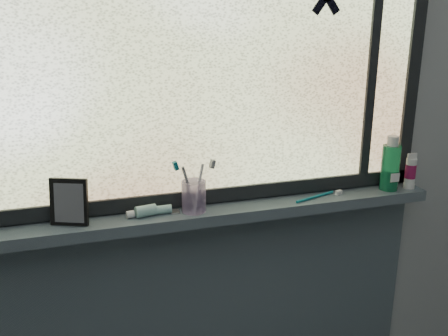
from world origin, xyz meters
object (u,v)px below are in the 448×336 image
vanity_mirror (69,202)px  cream_tube (411,170)px  mouthwash_bottle (391,163)px  toothbrush_cup (194,196)px

vanity_mirror → cream_tube: vanity_mirror is taller
mouthwash_bottle → cream_tube: size_ratio=1.75×
vanity_mirror → cream_tube: bearing=21.3°
mouthwash_bottle → cream_tube: 0.09m
toothbrush_cup → mouthwash_bottle: bearing=-0.1°
mouthwash_bottle → toothbrush_cup: bearing=179.9°
vanity_mirror → mouthwash_bottle: (1.16, -0.01, 0.03)m
toothbrush_cup → cream_tube: 0.85m
vanity_mirror → toothbrush_cup: (0.40, -0.01, -0.02)m
toothbrush_cup → cream_tube: bearing=-0.8°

